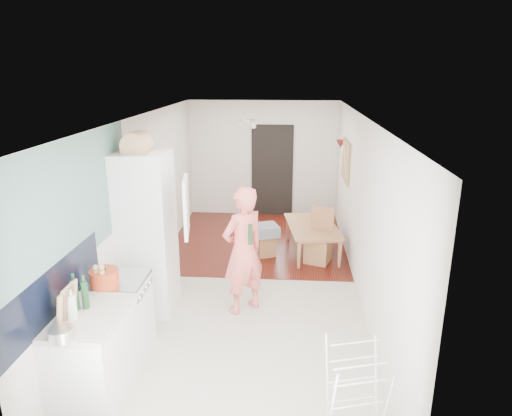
# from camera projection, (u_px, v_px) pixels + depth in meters

# --- Properties ---
(room_shell) EXTENTS (3.20, 7.00, 2.50)m
(room_shell) POSITION_uv_depth(u_px,v_px,m) (249.00, 206.00, 6.54)
(room_shell) COLOR silver
(room_shell) RESTS_ON ground
(floor) EXTENTS (3.20, 7.00, 0.01)m
(floor) POSITION_uv_depth(u_px,v_px,m) (249.00, 285.00, 6.91)
(floor) COLOR beige
(floor) RESTS_ON ground
(wood_floor_overlay) EXTENTS (3.20, 3.30, 0.01)m
(wood_floor_overlay) POSITION_uv_depth(u_px,v_px,m) (258.00, 240.00, 8.67)
(wood_floor_overlay) COLOR #571810
(wood_floor_overlay) RESTS_ON room_shell
(sage_wall_panel) EXTENTS (0.02, 3.00, 1.30)m
(sage_wall_panel) POSITION_uv_depth(u_px,v_px,m) (73.00, 203.00, 4.57)
(sage_wall_panel) COLOR slate
(sage_wall_panel) RESTS_ON room_shell
(tile_splashback) EXTENTS (0.02, 1.90, 0.50)m
(tile_splashback) POSITION_uv_depth(u_px,v_px,m) (56.00, 291.00, 4.25)
(tile_splashback) COLOR black
(tile_splashback) RESTS_ON room_shell
(doorway_recess) EXTENTS (0.90, 0.04, 2.00)m
(doorway_recess) POSITION_uv_depth(u_px,v_px,m) (272.00, 171.00, 9.92)
(doorway_recess) COLOR black
(doorway_recess) RESTS_ON room_shell
(base_cabinet) EXTENTS (0.60, 0.90, 0.86)m
(base_cabinet) POSITION_uv_depth(u_px,v_px,m) (93.00, 359.00, 4.44)
(base_cabinet) COLOR white
(base_cabinet) RESTS_ON room_shell
(worktop) EXTENTS (0.62, 0.92, 0.06)m
(worktop) POSITION_uv_depth(u_px,v_px,m) (88.00, 317.00, 4.31)
(worktop) COLOR beige
(worktop) RESTS_ON room_shell
(range_cooker) EXTENTS (0.60, 0.60, 0.88)m
(range_cooker) POSITION_uv_depth(u_px,v_px,m) (121.00, 318.00, 5.15)
(range_cooker) COLOR white
(range_cooker) RESTS_ON room_shell
(cooker_top) EXTENTS (0.60, 0.60, 0.04)m
(cooker_top) POSITION_uv_depth(u_px,v_px,m) (117.00, 281.00, 5.02)
(cooker_top) COLOR silver
(cooker_top) RESTS_ON room_shell
(fridge_housing) EXTENTS (0.66, 0.66, 2.15)m
(fridge_housing) POSITION_uv_depth(u_px,v_px,m) (147.00, 234.00, 5.94)
(fridge_housing) COLOR white
(fridge_housing) RESTS_ON room_shell
(fridge_door) EXTENTS (0.14, 0.56, 0.70)m
(fridge_door) POSITION_uv_depth(u_px,v_px,m) (186.00, 207.00, 5.47)
(fridge_door) COLOR white
(fridge_door) RESTS_ON room_shell
(fridge_interior) EXTENTS (0.02, 0.52, 0.66)m
(fridge_interior) POSITION_uv_depth(u_px,v_px,m) (168.00, 199.00, 5.78)
(fridge_interior) COLOR white
(fridge_interior) RESTS_ON room_shell
(pinboard) EXTENTS (0.03, 0.90, 0.70)m
(pinboard) POSITION_uv_depth(u_px,v_px,m) (346.00, 161.00, 8.15)
(pinboard) COLOR tan
(pinboard) RESTS_ON room_shell
(pinboard_frame) EXTENTS (0.00, 0.94, 0.74)m
(pinboard_frame) POSITION_uv_depth(u_px,v_px,m) (345.00, 161.00, 8.15)
(pinboard_frame) COLOR #AA6242
(pinboard_frame) RESTS_ON room_shell
(wall_sconce) EXTENTS (0.18, 0.18, 0.16)m
(wall_sconce) POSITION_uv_depth(u_px,v_px,m) (341.00, 144.00, 8.72)
(wall_sconce) COLOR maroon
(wall_sconce) RESTS_ON room_shell
(person) EXTENTS (0.88, 0.86, 2.04)m
(person) POSITION_uv_depth(u_px,v_px,m) (243.00, 239.00, 5.90)
(person) COLOR #EF675E
(person) RESTS_ON floor
(dining_table) EXTENTS (0.86, 1.33, 0.44)m
(dining_table) POSITION_uv_depth(u_px,v_px,m) (313.00, 241.00, 8.04)
(dining_table) COLOR #AA6242
(dining_table) RESTS_ON floor
(dining_chair) EXTENTS (0.50, 0.50, 0.93)m
(dining_chair) POSITION_uv_depth(u_px,v_px,m) (319.00, 236.00, 7.58)
(dining_chair) COLOR #AA6242
(dining_chair) RESTS_ON floor
(stool) EXTENTS (0.39, 0.39, 0.39)m
(stool) POSITION_uv_depth(u_px,v_px,m) (265.00, 245.00, 7.92)
(stool) COLOR #AA6242
(stool) RESTS_ON floor
(grey_drape) EXTENTS (0.52, 0.52, 0.18)m
(grey_drape) POSITION_uv_depth(u_px,v_px,m) (266.00, 230.00, 7.82)
(grey_drape) COLOR slate
(grey_drape) RESTS_ON stool
(drying_rack) EXTENTS (0.55, 0.52, 0.89)m
(drying_rack) POSITION_uv_depth(u_px,v_px,m) (355.00, 396.00, 3.91)
(drying_rack) COLOR white
(drying_rack) RESTS_ON floor
(bread_bin) EXTENTS (0.40, 0.38, 0.18)m
(bread_bin) POSITION_uv_depth(u_px,v_px,m) (137.00, 145.00, 5.57)
(bread_bin) COLOR tan
(bread_bin) RESTS_ON fridge_housing
(red_casserole) EXTENTS (0.33, 0.33, 0.18)m
(red_casserole) POSITION_uv_depth(u_px,v_px,m) (105.00, 278.00, 4.83)
(red_casserole) COLOR #BD3C19
(red_casserole) RESTS_ON cooker_top
(steel_pan) EXTENTS (0.27, 0.27, 0.11)m
(steel_pan) POSITION_uv_depth(u_px,v_px,m) (61.00, 334.00, 3.88)
(steel_pan) COLOR silver
(steel_pan) RESTS_ON worktop
(held_bottle) EXTENTS (0.06, 0.06, 0.26)m
(held_bottle) POSITION_uv_depth(u_px,v_px,m) (250.00, 234.00, 5.68)
(held_bottle) COLOR #173C1E
(held_bottle) RESTS_ON person
(bottle_a) EXTENTS (0.07, 0.07, 0.30)m
(bottle_a) POSITION_uv_depth(u_px,v_px,m) (75.00, 295.00, 4.34)
(bottle_a) COLOR #173C1E
(bottle_a) RESTS_ON worktop
(bottle_b) EXTENTS (0.07, 0.07, 0.28)m
(bottle_b) POSITION_uv_depth(u_px,v_px,m) (85.00, 295.00, 4.37)
(bottle_b) COLOR #173C1E
(bottle_b) RESTS_ON worktop
(bottle_c) EXTENTS (0.10, 0.10, 0.24)m
(bottle_c) POSITION_uv_depth(u_px,v_px,m) (71.00, 307.00, 4.20)
(bottle_c) COLOR silver
(bottle_c) RESTS_ON worktop
(pepper_mill_front) EXTENTS (0.07, 0.07, 0.21)m
(pepper_mill_front) POSITION_uv_depth(u_px,v_px,m) (97.00, 279.00, 4.78)
(pepper_mill_front) COLOR tan
(pepper_mill_front) RESTS_ON worktop
(pepper_mill_back) EXTENTS (0.07, 0.07, 0.22)m
(pepper_mill_back) POSITION_uv_depth(u_px,v_px,m) (103.00, 280.00, 4.75)
(pepper_mill_back) COLOR tan
(pepper_mill_back) RESTS_ON worktop
(chopping_boards) EXTENTS (0.09, 0.26, 0.35)m
(chopping_boards) POSITION_uv_depth(u_px,v_px,m) (67.00, 304.00, 4.14)
(chopping_boards) COLOR tan
(chopping_boards) RESTS_ON worktop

